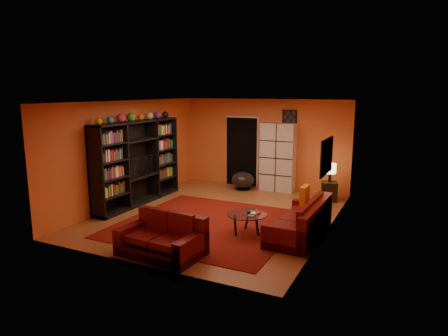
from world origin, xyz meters
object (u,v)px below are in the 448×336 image
at_px(coffee_table, 247,216).
at_px(storage_cabinet, 278,157).
at_px(tv, 138,166).
at_px(sofa, 304,222).
at_px(entertainment_unit, 138,163).
at_px(bowl_chair, 243,180).
at_px(side_table, 329,191).
at_px(loveseat, 164,238).
at_px(table_lamp, 330,169).

height_order(coffee_table, storage_cabinet, storage_cabinet).
distance_m(tv, sofa, 4.44).
height_order(entertainment_unit, storage_cabinet, entertainment_unit).
distance_m(sofa, bowl_chair, 3.89).
height_order(entertainment_unit, sofa, entertainment_unit).
bearing_deg(tv, coffee_table, -103.96).
xyz_separation_m(tv, side_table, (4.29, 2.39, -0.73)).
relative_size(loveseat, storage_cabinet, 0.78).
distance_m(storage_cabinet, table_lamp, 1.64).
distance_m(entertainment_unit, bowl_chair, 3.14).
distance_m(entertainment_unit, storage_cabinet, 3.94).
distance_m(sofa, loveseat, 2.77).
bearing_deg(storage_cabinet, side_table, -16.33).
relative_size(entertainment_unit, sofa, 1.45).
relative_size(sofa, side_table, 4.12).
bearing_deg(table_lamp, side_table, 0.00).
bearing_deg(entertainment_unit, sofa, -6.60).
height_order(loveseat, bowl_chair, loveseat).
relative_size(side_table, table_lamp, 1.03).
bearing_deg(storage_cabinet, loveseat, -93.87).
xyz_separation_m(tv, table_lamp, (4.29, 2.39, -0.13)).
bearing_deg(tv, side_table, -60.89).
distance_m(tv, bowl_chair, 3.14).
xyz_separation_m(loveseat, side_table, (1.94, 4.75, -0.04)).
relative_size(storage_cabinet, side_table, 3.87).
relative_size(storage_cabinet, table_lamp, 3.99).
height_order(storage_cabinet, bowl_chair, storage_cabinet).
bearing_deg(sofa, coffee_table, -160.01).
bearing_deg(bowl_chair, side_table, -2.00).
relative_size(sofa, loveseat, 1.37).
bearing_deg(sofa, storage_cabinet, 117.42).
xyz_separation_m(sofa, loveseat, (-2.00, -1.91, -0.00)).
bearing_deg(table_lamp, tv, -150.89).
xyz_separation_m(sofa, side_table, (-0.07, 2.85, -0.04)).
relative_size(loveseat, bowl_chair, 2.33).
distance_m(entertainment_unit, sofa, 4.50).
distance_m(tv, side_table, 4.97).
relative_size(tv, side_table, 1.78).
xyz_separation_m(coffee_table, storage_cabinet, (-0.57, 3.67, 0.60)).
bearing_deg(table_lamp, storage_cabinet, 163.51).
distance_m(loveseat, side_table, 5.13).
bearing_deg(loveseat, side_table, -18.31).
height_order(entertainment_unit, tv, entertainment_unit).
relative_size(tv, bowl_chair, 1.37).
bearing_deg(entertainment_unit, tv, -47.76).
height_order(sofa, loveseat, same).
xyz_separation_m(side_table, table_lamp, (0.00, 0.00, 0.59)).
xyz_separation_m(entertainment_unit, loveseat, (2.41, -2.42, -0.76)).
distance_m(storage_cabinet, bowl_chair, 1.21).
relative_size(sofa, coffee_table, 2.54).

